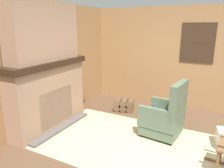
{
  "coord_description": "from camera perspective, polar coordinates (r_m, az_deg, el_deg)",
  "views": [
    {
      "loc": [
        0.77,
        -3.01,
        1.99
      ],
      "look_at": [
        -1.09,
        0.54,
        0.9
      ],
      "focal_mm": 35.0,
      "sensor_mm": 36.0,
      "label": 1
    }
  ],
  "objects": [
    {
      "name": "wood_panel_wall_left",
      "position": [
        4.47,
        -18.97,
        4.45
      ],
      "size": [
        0.06,
        5.42,
        2.44
      ],
      "color": "#9E7247",
      "rests_on": "ground"
    },
    {
      "name": "fireplace_hearth",
      "position": [
        4.43,
        -16.14,
        -2.81
      ],
      "size": [
        0.62,
        1.83,
        1.34
      ],
      "color": "#9E7A60",
      "rests_on": "ground"
    },
    {
      "name": "armchair",
      "position": [
        4.11,
        13.57,
        -8.46
      ],
      "size": [
        0.74,
        0.72,
        1.05
      ],
      "rotation": [
        0.0,
        0.0,
        3.04
      ],
      "color": "#516651",
      "rests_on": "ground"
    },
    {
      "name": "wood_panel_wall_back",
      "position": [
        5.55,
        19.61,
        6.47
      ],
      "size": [
        5.42,
        0.09,
        2.44
      ],
      "color": "#9E7247",
      "rests_on": "ground"
    },
    {
      "name": "firewood_stack",
      "position": [
        5.25,
        3.11,
        -5.43
      ],
      "size": [
        0.53,
        0.44,
        0.28
      ],
      "rotation": [
        0.0,
        0.0,
        0.27
      ],
      "color": "brown",
      "rests_on": "ground"
    },
    {
      "name": "oil_lamp_vase",
      "position": [
        3.99,
        -21.99,
        6.37
      ],
      "size": [
        0.1,
        0.1,
        0.32
      ],
      "color": "#47708E",
      "rests_on": "fireplace_hearth"
    },
    {
      "name": "ground_plane",
      "position": [
        3.69,
        11.73,
        -17.79
      ],
      "size": [
        14.0,
        14.0,
        0.0
      ],
      "primitive_type": "plane",
      "color": "brown"
    },
    {
      "name": "chimney_breast",
      "position": [
        4.23,
        -17.49,
        13.02
      ],
      "size": [
        0.36,
        1.52,
        1.08
      ],
      "color": "#9E7A60",
      "rests_on": "fireplace_hearth"
    },
    {
      "name": "storage_case",
      "position": [
        4.68,
        -12.89,
        7.64
      ],
      "size": [
        0.16,
        0.26,
        0.13
      ],
      "color": "gray",
      "rests_on": "fireplace_hearth"
    },
    {
      "name": "area_rug",
      "position": [
        3.9,
        6.5,
        -15.47
      ],
      "size": [
        3.39,
        1.94,
        0.01
      ],
      "color": "#C6B789",
      "rests_on": "ground"
    }
  ]
}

